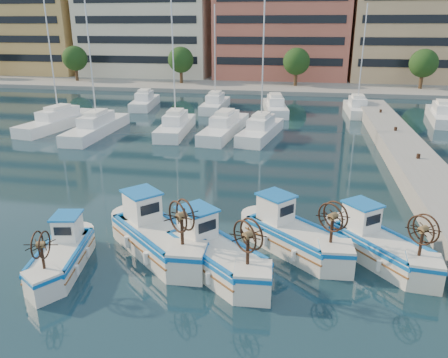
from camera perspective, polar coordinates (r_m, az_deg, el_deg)
ground at (r=18.50m, az=-8.57°, el=-11.22°), size 300.00×300.00×0.00m
quay at (r=25.71m, az=26.67°, el=-2.66°), size 3.00×60.00×1.20m
waterfront at (r=80.11m, az=13.95°, el=20.19°), size 180.00×40.00×25.60m
yacht_marina at (r=44.51m, az=-0.23°, el=8.02°), size 40.57×22.86×11.50m
fishing_boat_a at (r=19.01m, az=-20.40°, el=-9.07°), size 2.28×4.10×2.49m
fishing_boat_b at (r=19.20m, az=-8.85°, el=-7.09°), size 4.92×4.73×3.14m
fishing_boat_c at (r=17.68m, az=-1.36°, el=-9.48°), size 4.69×4.45×2.97m
fishing_boat_d at (r=19.39m, az=8.98°, el=-7.02°), size 4.62×4.34×2.91m
fishing_boat_e at (r=19.51m, az=19.48°, el=-7.91°), size 4.15×4.47×2.81m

